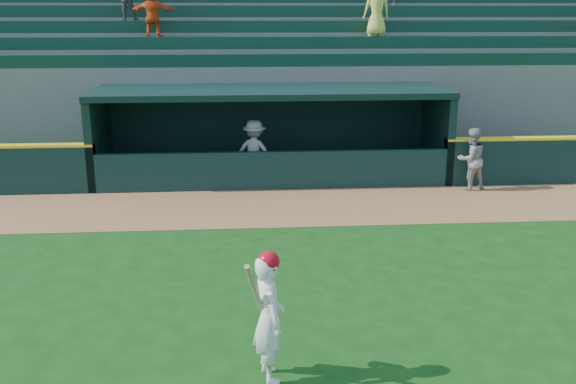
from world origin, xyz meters
name	(u,v)px	position (x,y,z in m)	size (l,w,h in m)	color
ground	(295,296)	(0.00, 0.00, 0.00)	(120.00, 120.00, 0.00)	#124210
warning_track	(278,207)	(0.00, 4.90, 0.01)	(40.00, 3.00, 0.01)	#98673D
dugout_player_front	(471,159)	(5.03, 6.10, 0.80)	(0.78, 0.61, 1.61)	#9A9A95
dugout_player_inside	(255,152)	(-0.47, 7.14, 0.85)	(1.10, 0.63, 1.71)	#A7A8A2
dugout	(271,127)	(0.00, 8.00, 1.36)	(9.40, 2.80, 2.46)	slate
stands	(264,74)	(-0.01, 12.57, 2.39)	(34.50, 6.25, 7.56)	slate
batter_at_plate	(269,315)	(-0.53, -2.35, 0.85)	(0.56, 0.80, 1.71)	white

